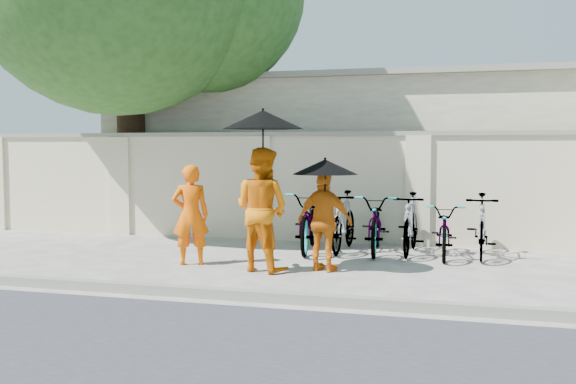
# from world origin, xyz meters

# --- Properties ---
(ground) EXTENTS (80.00, 80.00, 0.00)m
(ground) POSITION_xyz_m (0.00, 0.00, 0.00)
(ground) COLOR #BDB4A6
(kerb) EXTENTS (40.00, 0.16, 0.12)m
(kerb) POSITION_xyz_m (0.00, -1.70, 0.06)
(kerb) COLOR gray
(kerb) RESTS_ON ground
(compound_wall) EXTENTS (20.00, 0.30, 2.00)m
(compound_wall) POSITION_xyz_m (1.00, 3.20, 1.00)
(compound_wall) COLOR beige
(compound_wall) RESTS_ON ground
(building_behind) EXTENTS (14.00, 6.00, 3.20)m
(building_behind) POSITION_xyz_m (2.00, 7.00, 1.60)
(building_behind) COLOR beige
(building_behind) RESTS_ON ground
(monk_left) EXTENTS (0.66, 0.56, 1.53)m
(monk_left) POSITION_xyz_m (-1.21, 0.26, 0.76)
(monk_left) COLOR #FF5F04
(monk_left) RESTS_ON ground
(monk_center) EXTENTS (1.04, 0.92, 1.79)m
(monk_center) POSITION_xyz_m (-0.03, 0.09, 0.89)
(monk_center) COLOR orange
(monk_center) RESTS_ON ground
(parasol_center) EXTENTS (1.14, 1.14, 1.30)m
(parasol_center) POSITION_xyz_m (0.02, 0.01, 2.18)
(parasol_center) COLOR black
(parasol_center) RESTS_ON ground
(monk_right) EXTENTS (0.91, 0.56, 1.45)m
(monk_right) POSITION_xyz_m (0.87, 0.26, 0.73)
(monk_right) COLOR orange
(monk_right) RESTS_ON ground
(parasol_right) EXTENTS (0.93, 0.93, 0.80)m
(parasol_right) POSITION_xyz_m (0.89, 0.18, 1.51)
(parasol_right) COLOR black
(parasol_right) RESTS_ON ground
(bike_0) EXTENTS (0.93, 2.04, 1.04)m
(bike_0) POSITION_xyz_m (0.25, 1.97, 0.52)
(bike_0) COLOR #9597A6
(bike_0) RESTS_ON ground
(bike_1) EXTENTS (0.55, 1.75, 1.04)m
(bike_1) POSITION_xyz_m (0.82, 2.09, 0.52)
(bike_1) COLOR #9597A6
(bike_1) RESTS_ON ground
(bike_2) EXTENTS (0.83, 1.95, 1.00)m
(bike_2) POSITION_xyz_m (1.38, 2.09, 0.50)
(bike_2) COLOR #9597A6
(bike_2) RESTS_ON ground
(bike_3) EXTENTS (0.55, 1.73, 1.03)m
(bike_3) POSITION_xyz_m (1.95, 2.07, 0.52)
(bike_3) COLOR #9597A6
(bike_3) RESTS_ON ground
(bike_4) EXTENTS (0.64, 1.71, 0.89)m
(bike_4) POSITION_xyz_m (2.52, 1.92, 0.44)
(bike_4) COLOR #9597A6
(bike_4) RESTS_ON ground
(bike_5) EXTENTS (0.53, 1.74, 1.04)m
(bike_5) POSITION_xyz_m (3.08, 2.06, 0.52)
(bike_5) COLOR #9597A6
(bike_5) RESTS_ON ground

